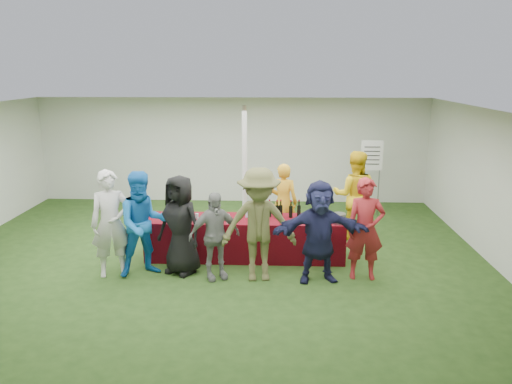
{
  "coord_description": "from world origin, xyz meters",
  "views": [
    {
      "loc": [
        1.15,
        -8.74,
        3.41
      ],
      "look_at": [
        0.78,
        -0.05,
        1.25
      ],
      "focal_mm": 35.0,
      "sensor_mm": 36.0,
      "label": 1
    }
  ],
  "objects_px": {
    "staff_pourer": "(283,202)",
    "customer_1": "(143,224)",
    "customer_3": "(214,236)",
    "customer_5": "(319,232)",
    "customer_4": "(259,225)",
    "serving_table": "(245,238)",
    "dump_bucket": "(339,218)",
    "staff_back": "(354,195)",
    "customer_6": "(365,229)",
    "customer_0": "(111,224)",
    "customer_2": "(180,225)",
    "wine_list_sign": "(371,161)"
  },
  "relations": [
    {
      "from": "customer_0",
      "to": "customer_3",
      "type": "xyz_separation_m",
      "value": [
        1.73,
        -0.08,
        -0.16
      ]
    },
    {
      "from": "customer_1",
      "to": "customer_4",
      "type": "height_order",
      "value": "customer_4"
    },
    {
      "from": "customer_2",
      "to": "customer_4",
      "type": "distance_m",
      "value": 1.36
    },
    {
      "from": "staff_pourer",
      "to": "customer_0",
      "type": "xyz_separation_m",
      "value": [
        -2.88,
        -1.9,
        0.11
      ]
    },
    {
      "from": "serving_table",
      "to": "dump_bucket",
      "type": "relative_size",
      "value": 14.67
    },
    {
      "from": "dump_bucket",
      "to": "customer_4",
      "type": "distance_m",
      "value": 1.58
    },
    {
      "from": "customer_1",
      "to": "dump_bucket",
      "type": "bearing_deg",
      "value": -15.41
    },
    {
      "from": "customer_2",
      "to": "customer_5",
      "type": "relative_size",
      "value": 1.01
    },
    {
      "from": "customer_1",
      "to": "customer_4",
      "type": "relative_size",
      "value": 0.95
    },
    {
      "from": "customer_2",
      "to": "customer_3",
      "type": "distance_m",
      "value": 0.66
    },
    {
      "from": "customer_0",
      "to": "customer_5",
      "type": "bearing_deg",
      "value": -22.38
    },
    {
      "from": "customer_2",
      "to": "customer_4",
      "type": "xyz_separation_m",
      "value": [
        1.34,
        -0.24,
        0.09
      ]
    },
    {
      "from": "dump_bucket",
      "to": "customer_4",
      "type": "relative_size",
      "value": 0.13
    },
    {
      "from": "wine_list_sign",
      "to": "customer_2",
      "type": "relative_size",
      "value": 1.06
    },
    {
      "from": "dump_bucket",
      "to": "customer_6",
      "type": "distance_m",
      "value": 0.72
    },
    {
      "from": "customer_5",
      "to": "staff_pourer",
      "type": "bearing_deg",
      "value": 97.45
    },
    {
      "from": "staff_pourer",
      "to": "customer_5",
      "type": "relative_size",
      "value": 0.94
    },
    {
      "from": "customer_2",
      "to": "wine_list_sign",
      "type": "bearing_deg",
      "value": 70.96
    },
    {
      "from": "customer_4",
      "to": "serving_table",
      "type": "bearing_deg",
      "value": 100.71
    },
    {
      "from": "dump_bucket",
      "to": "customer_1",
      "type": "height_order",
      "value": "customer_1"
    },
    {
      "from": "wine_list_sign",
      "to": "customer_2",
      "type": "bearing_deg",
      "value": -137.0
    },
    {
      "from": "customer_4",
      "to": "customer_5",
      "type": "bearing_deg",
      "value": -6.35
    },
    {
      "from": "customer_4",
      "to": "customer_1",
      "type": "bearing_deg",
      "value": 170.39
    },
    {
      "from": "customer_0",
      "to": "customer_4",
      "type": "bearing_deg",
      "value": -22.79
    },
    {
      "from": "customer_3",
      "to": "customer_6",
      "type": "relative_size",
      "value": 0.87
    },
    {
      "from": "staff_back",
      "to": "customer_4",
      "type": "height_order",
      "value": "customer_4"
    },
    {
      "from": "customer_1",
      "to": "customer_3",
      "type": "relative_size",
      "value": 1.2
    },
    {
      "from": "dump_bucket",
      "to": "customer_1",
      "type": "xyz_separation_m",
      "value": [
        -3.31,
        -0.63,
        0.05
      ]
    },
    {
      "from": "staff_pourer",
      "to": "customer_1",
      "type": "relative_size",
      "value": 0.89
    },
    {
      "from": "customer_2",
      "to": "customer_5",
      "type": "bearing_deg",
      "value": 21.87
    },
    {
      "from": "dump_bucket",
      "to": "staff_pourer",
      "type": "distance_m",
      "value": 1.56
    },
    {
      "from": "wine_list_sign",
      "to": "customer_5",
      "type": "bearing_deg",
      "value": -111.57
    },
    {
      "from": "customer_3",
      "to": "customer_5",
      "type": "height_order",
      "value": "customer_5"
    },
    {
      "from": "customer_1",
      "to": "customer_4",
      "type": "distance_m",
      "value": 1.94
    },
    {
      "from": "staff_back",
      "to": "customer_6",
      "type": "distance_m",
      "value": 2.04
    },
    {
      "from": "serving_table",
      "to": "customer_0",
      "type": "xyz_separation_m",
      "value": [
        -2.18,
        -0.89,
        0.53
      ]
    },
    {
      "from": "serving_table",
      "to": "customer_4",
      "type": "relative_size",
      "value": 1.91
    },
    {
      "from": "wine_list_sign",
      "to": "customer_3",
      "type": "relative_size",
      "value": 1.21
    },
    {
      "from": "customer_3",
      "to": "customer_6",
      "type": "bearing_deg",
      "value": -22.37
    },
    {
      "from": "dump_bucket",
      "to": "customer_0",
      "type": "bearing_deg",
      "value": -170.15
    },
    {
      "from": "staff_pourer",
      "to": "customer_6",
      "type": "bearing_deg",
      "value": 137.25
    },
    {
      "from": "customer_0",
      "to": "customer_1",
      "type": "xyz_separation_m",
      "value": [
        0.53,
        0.04,
        -0.01
      ]
    },
    {
      "from": "customer_0",
      "to": "customer_1",
      "type": "relative_size",
      "value": 1.01
    },
    {
      "from": "customer_2",
      "to": "customer_5",
      "type": "xyz_separation_m",
      "value": [
        2.31,
        -0.25,
        -0.01
      ]
    },
    {
      "from": "staff_pourer",
      "to": "customer_1",
      "type": "bearing_deg",
      "value": 50.0
    },
    {
      "from": "serving_table",
      "to": "customer_3",
      "type": "xyz_separation_m",
      "value": [
        -0.44,
        -0.97,
        0.37
      ]
    },
    {
      "from": "dump_bucket",
      "to": "customer_4",
      "type": "bearing_deg",
      "value": -151.34
    },
    {
      "from": "customer_5",
      "to": "customer_6",
      "type": "xyz_separation_m",
      "value": [
        0.77,
        0.14,
        0.01
      ]
    },
    {
      "from": "staff_back",
      "to": "customer_1",
      "type": "distance_m",
      "value": 4.31
    },
    {
      "from": "serving_table",
      "to": "staff_pourer",
      "type": "bearing_deg",
      "value": 54.93
    }
  ]
}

